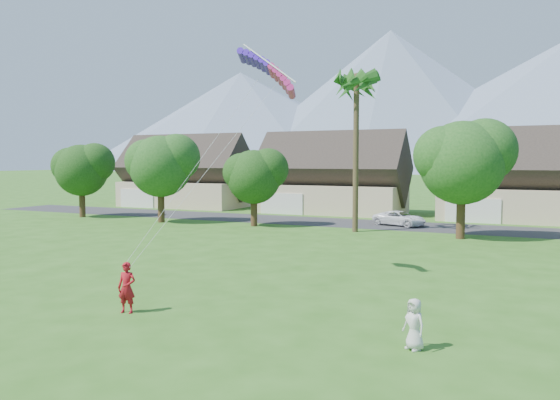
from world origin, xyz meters
The scene contains 10 objects.
ground centered at (0.00, 0.00, 0.00)m, with size 500.00×500.00×0.00m, color #2D6019.
street centered at (0.00, 34.00, 0.01)m, with size 90.00×7.00×0.01m, color #2D2D30.
kite_flyer centered at (-2.90, 2.79, 0.95)m, with size 0.69×0.45×1.89m, color maroon.
watcher centered at (7.50, 3.27, 0.77)m, with size 0.76×0.49×1.55m, color silver.
parked_car centered at (0.29, 34.00, 0.63)m, with size 2.10×4.55×1.27m, color white.
mountain_ridge centered at (10.40, 260.00, 29.07)m, with size 540.00×240.00×70.00m.
houses_row centered at (0.49, 42.99, 3.44)m, with size 72.75×8.19×8.86m.
tree_row centered at (-1.14, 27.92, 4.89)m, with size 62.27×6.67×8.45m.
fan_palm centered at (-2.00, 28.50, 11.80)m, with size 3.00×3.00×13.80m.
parafoil_kite centered at (-0.61, 10.23, 9.85)m, with size 3.35×1.15×0.50m.
Camera 1 is at (10.54, -12.82, 5.63)m, focal length 35.00 mm.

